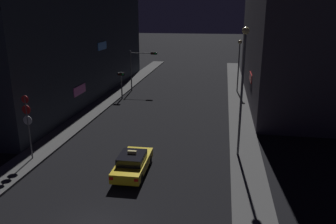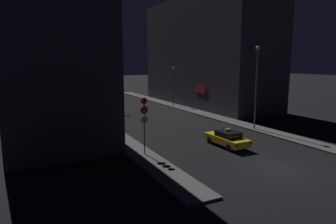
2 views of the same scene
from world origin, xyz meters
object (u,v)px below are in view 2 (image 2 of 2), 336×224
at_px(traffic_light_overhead, 103,87).
at_px(street_lamp_far_block, 174,79).
at_px(sign_pole_left, 144,120).
at_px(street_lamp_near_block, 257,76).
at_px(taxi, 227,138).
at_px(traffic_light_left_kerb, 102,101).

height_order(traffic_light_overhead, street_lamp_far_block, street_lamp_far_block).
distance_m(sign_pole_left, street_lamp_near_block, 14.99).
bearing_deg(taxi, traffic_light_overhead, 102.46).
bearing_deg(traffic_light_overhead, traffic_light_left_kerb, -106.76).
distance_m(taxi, street_lamp_far_block, 25.67).
xyz_separation_m(traffic_light_overhead, street_lamp_near_block, (11.89, -19.16, 2.21)).
bearing_deg(street_lamp_near_block, taxi, -150.16).
bearing_deg(street_lamp_far_block, traffic_light_left_kerb, -158.01).
xyz_separation_m(taxi, street_lamp_far_block, (7.40, 24.26, 3.94)).
height_order(taxi, sign_pole_left, sign_pole_left).
distance_m(traffic_light_overhead, street_lamp_near_block, 22.65).
relative_size(street_lamp_near_block, street_lamp_far_block, 1.37).
height_order(traffic_light_left_kerb, street_lamp_near_block, street_lamp_near_block).
bearing_deg(street_lamp_far_block, taxi, -106.96).
distance_m(traffic_light_left_kerb, street_lamp_near_block, 20.16).
bearing_deg(street_lamp_near_block, street_lamp_far_block, 88.29).
distance_m(taxi, street_lamp_near_block, 9.42).
bearing_deg(traffic_light_left_kerb, taxi, -71.07).
xyz_separation_m(traffic_light_left_kerb, street_lamp_near_block, (13.20, -14.79, 3.62)).
bearing_deg(sign_pole_left, street_lamp_near_block, 12.07).
bearing_deg(street_lamp_far_block, traffic_light_overhead, -174.47).
xyz_separation_m(sign_pole_left, street_lamp_far_block, (14.95, 23.43, 1.79)).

